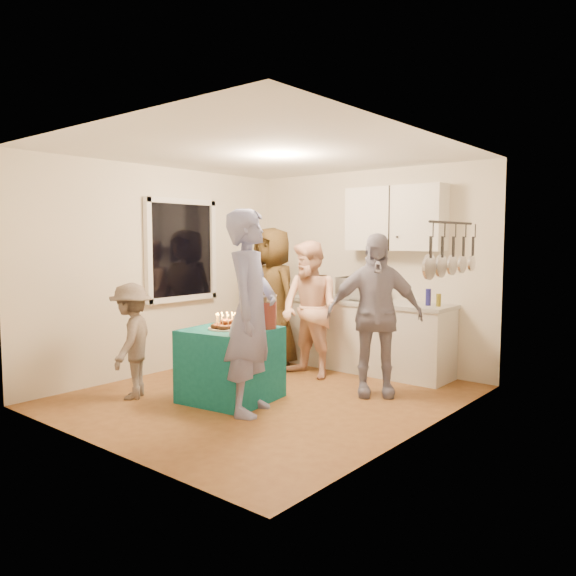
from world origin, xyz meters
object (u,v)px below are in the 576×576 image
Objects in this scene: microwave at (359,289)px; party_table at (231,364)px; counter at (367,337)px; punch_jar at (266,312)px; woman_back_center at (310,309)px; child_near_left at (131,341)px; woman_back_right at (374,315)px; man_birthday at (251,312)px; woman_back_left at (272,298)px.

party_table is (-0.28, -2.05, -0.68)m from microwave.
punch_jar is (-0.12, -1.81, 0.50)m from counter.
punch_jar is 0.20× the size of woman_back_center.
child_near_left is at bearing -107.25° from woman_back_center.
woman_back_right is (1.06, 1.13, 0.50)m from party_table.
woman_back_center is (-0.24, -0.73, -0.22)m from microwave.
woman_back_right reaches higher than punch_jar.
microwave is at bearing 79.95° from woman_back_center.
punch_jar is at bearing -1.51° from man_birthday.
child_near_left is (-0.17, -2.07, -0.31)m from woman_back_left.
man_birthday reaches higher than woman_back_right.
party_table is 1.70m from woman_back_left.
counter is 0.64m from microwave.
man_birthday is (0.47, -0.18, 0.61)m from party_table.
woman_back_left is at bearing 177.36° from woman_back_center.
man_birthday is 1.45m from child_near_left.
woman_back_center is at bearing -116.19° from counter.
child_near_left is (-1.15, -0.86, -0.31)m from punch_jar.
woman_back_right is at bearing -46.89° from microwave.
man_birthday is at bearing -66.27° from woman_back_center.
microwave is at bearing 90.18° from punch_jar.
woman_back_left is 1.10× the size of woman_back_center.
woman_back_right reaches higher than child_near_left.
woman_back_left is at bearing 128.91° from punch_jar.
woman_back_right is at bearing 94.82° from child_near_left.
woman_back_center is at bearing 117.54° from child_near_left.
man_birthday is at bearing -66.61° from punch_jar.
punch_jar is 0.47m from man_birthday.
punch_jar is 1.18m from woman_back_right.
microwave reaches higher than punch_jar.
woman_back_center is 1.04m from woman_back_right.
man_birthday is 1.44m from woman_back_right.
party_table is 1.09m from child_near_left.
woman_back_left is at bearing 115.54° from party_table.
woman_back_left is at bearing 132.98° from woman_back_right.
punch_jar is at bearing -93.75° from counter.
punch_jar is at bearing 89.52° from child_near_left.
woman_back_right reaches higher than microwave.
man_birthday reaches higher than woman_back_center.
woman_back_left reaches higher than party_table.
counter is 4.19× the size of microwave.
microwave reaches higher than counter.
punch_jar is 1.47m from child_near_left.
woman_back_center reaches higher than child_near_left.
woman_back_center reaches higher than microwave.
woman_back_left reaches higher than punch_jar.
microwave is 0.26× the size of man_birthday.
man_birthday reaches higher than microwave.
woman_back_center reaches higher than punch_jar.
party_table is at bearing -139.06° from punch_jar.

